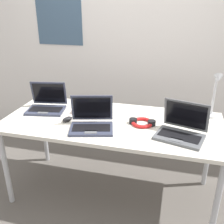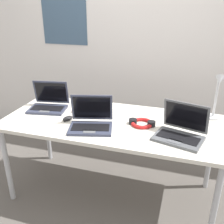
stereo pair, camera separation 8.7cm
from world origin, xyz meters
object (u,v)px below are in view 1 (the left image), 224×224
(headphones, at_px, (142,122))
(desk_lamp, at_px, (214,96))
(laptop_back_right, at_px, (92,122))
(computer_mouse, at_px, (67,119))
(laptop_front_right, at_px, (47,105))
(laptop_by_keyboard, at_px, (181,130))
(cell_phone, at_px, (181,120))
(book_stack, at_px, (84,108))

(headphones, bearing_deg, desk_lamp, 26.54)
(laptop_back_right, xyz_separation_m, computer_mouse, (-0.23, 0.07, -0.03))
(laptop_front_right, distance_m, laptop_by_keyboard, 1.21)
(laptop_front_right, relative_size, laptop_by_keyboard, 0.93)
(cell_phone, bearing_deg, laptop_front_right, 161.12)
(laptop_by_keyboard, bearing_deg, laptop_front_right, 170.04)
(book_stack, bearing_deg, laptop_by_keyboard, -16.45)
(computer_mouse, xyz_separation_m, cell_phone, (0.91, 0.25, -0.01))
(computer_mouse, bearing_deg, laptop_by_keyboard, 22.64)
(desk_lamp, xyz_separation_m, laptop_back_right, (-0.92, -0.44, -0.15))
(laptop_back_right, height_order, book_stack, laptop_back_right)
(desk_lamp, xyz_separation_m, headphones, (-0.55, -0.27, -0.18))
(headphones, bearing_deg, computer_mouse, -170.98)
(computer_mouse, relative_size, book_stack, 0.54)
(laptop_front_right, height_order, headphones, laptop_front_right)
(laptop_front_right, bearing_deg, laptop_by_keyboard, -9.96)
(laptop_front_right, xyz_separation_m, cell_phone, (1.19, 0.07, -0.04))
(cell_phone, xyz_separation_m, headphones, (-0.31, -0.15, 0.01))
(laptop_by_keyboard, distance_m, cell_phone, 0.28)
(laptop_front_right, xyz_separation_m, headphones, (0.88, -0.08, -0.03))
(laptop_front_right, distance_m, computer_mouse, 0.33)
(laptop_front_right, relative_size, cell_phone, 2.68)
(computer_mouse, xyz_separation_m, book_stack, (0.06, 0.22, 0.02))
(desk_lamp, distance_m, book_stack, 1.11)
(laptop_by_keyboard, bearing_deg, headphones, 157.27)
(laptop_back_right, distance_m, book_stack, 0.33)
(laptop_front_right, bearing_deg, headphones, -5.26)
(headphones, height_order, book_stack, book_stack)
(computer_mouse, distance_m, cell_phone, 0.95)
(book_stack, bearing_deg, computer_mouse, -106.47)
(laptop_back_right, relative_size, laptop_front_right, 1.06)
(desk_lamp, height_order, cell_phone, desk_lamp)
(laptop_back_right, xyz_separation_m, headphones, (0.37, 0.16, -0.03))
(laptop_front_right, relative_size, computer_mouse, 3.80)
(desk_lamp, height_order, laptop_back_right, desk_lamp)
(computer_mouse, distance_m, book_stack, 0.23)
(laptop_by_keyboard, bearing_deg, desk_lamp, 58.53)
(desk_lamp, bearing_deg, computer_mouse, -162.23)
(laptop_front_right, xyz_separation_m, computer_mouse, (0.28, -0.18, -0.03))
(laptop_back_right, height_order, headphones, laptop_back_right)
(cell_phone, xyz_separation_m, book_stack, (-0.85, -0.03, 0.03))
(laptop_front_right, bearing_deg, cell_phone, 3.30)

